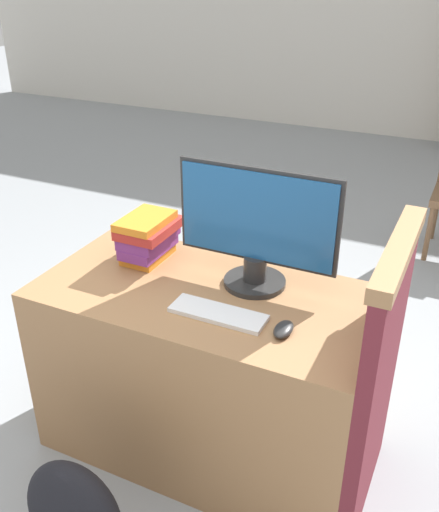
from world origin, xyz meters
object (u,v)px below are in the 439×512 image
at_px(mouse, 284,329).
at_px(book_stack, 148,236).
at_px(keyboard, 218,313).
at_px(monitor, 257,228).

distance_m(mouse, book_stack, 0.73).
relative_size(keyboard, book_stack, 1.29).
height_order(keyboard, book_stack, book_stack).
bearing_deg(mouse, keyboard, 179.74).
bearing_deg(keyboard, book_stack, 149.32).
distance_m(keyboard, book_stack, 0.52).
xyz_separation_m(monitor, mouse, (0.21, -0.26, -0.22)).
relative_size(monitor, keyboard, 1.79).
relative_size(monitor, book_stack, 2.31).
bearing_deg(keyboard, monitor, 82.79).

